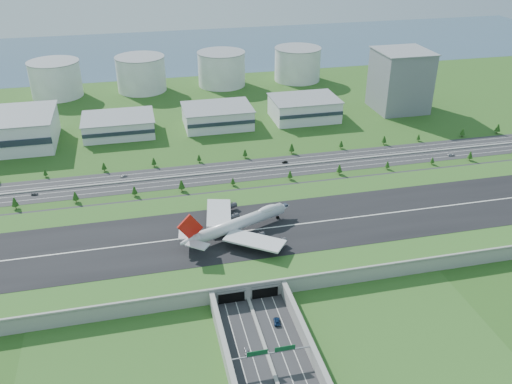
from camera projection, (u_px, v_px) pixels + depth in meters
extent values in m
plane|color=#234615|center=(230.00, 245.00, 312.11)|extent=(1200.00, 1200.00, 0.00)
cube|color=gray|center=(229.00, 239.00, 310.24)|extent=(520.00, 100.00, 8.00)
cube|color=#294F1B|center=(229.00, 233.00, 308.32)|extent=(520.00, 100.00, 0.16)
cube|color=black|center=(229.00, 233.00, 308.25)|extent=(520.00, 58.00, 0.12)
cube|color=silver|center=(229.00, 233.00, 308.21)|extent=(520.00, 0.90, 0.02)
cube|color=gray|center=(248.00, 285.00, 265.61)|extent=(520.00, 1.20, 1.20)
cube|color=gray|center=(231.00, 375.00, 220.62)|extent=(2.40, 100.00, 8.00)
cube|color=gray|center=(316.00, 360.00, 227.92)|extent=(2.40, 100.00, 8.00)
cube|color=black|center=(231.00, 297.00, 265.75)|extent=(13.00, 1.20, 6.00)
cube|color=black|center=(265.00, 292.00, 269.16)|extent=(13.00, 1.20, 6.00)
cylinder|color=gray|center=(227.00, 367.00, 224.99)|extent=(0.70, 0.70, 7.00)
cylinder|color=gray|center=(314.00, 352.00, 232.61)|extent=(0.70, 0.70, 7.00)
cube|color=gray|center=(271.00, 353.00, 227.07)|extent=(38.00, 0.50, 0.50)
cube|color=#0C4C23|center=(257.00, 353.00, 225.12)|extent=(9.00, 0.30, 2.40)
cube|color=#0C4C23|center=(285.00, 348.00, 227.53)|extent=(9.00, 0.30, 2.40)
cube|color=#28282B|center=(205.00, 174.00, 393.75)|extent=(560.00, 36.00, 0.12)
cylinder|color=#3D2819|center=(16.00, 207.00, 348.81)|extent=(0.50, 0.50, 2.84)
cone|color=#143B10|center=(15.00, 202.00, 347.10)|extent=(4.42, 4.42, 5.68)
cylinder|color=#3D2819|center=(76.00, 200.00, 356.34)|extent=(0.50, 0.50, 2.73)
cone|color=#143B10|center=(75.00, 196.00, 354.70)|extent=(4.25, 4.25, 5.46)
cylinder|color=#3D2819|center=(135.00, 194.00, 364.02)|extent=(0.50, 0.50, 2.56)
cone|color=#143B10|center=(134.00, 190.00, 362.48)|extent=(3.98, 3.98, 5.11)
cylinder|color=#3D2819|center=(182.00, 189.00, 370.26)|extent=(0.50, 0.50, 2.93)
cone|color=#143B10|center=(181.00, 184.00, 368.50)|extent=(4.55, 4.55, 5.85)
cylinder|color=#3D2819|center=(233.00, 184.00, 377.61)|extent=(0.50, 0.50, 2.12)
cone|color=#143B10|center=(233.00, 181.00, 376.34)|extent=(3.30, 3.30, 4.24)
cylinder|color=#3D2819|center=(290.00, 178.00, 385.83)|extent=(0.50, 0.50, 2.45)
cone|color=#143B10|center=(290.00, 174.00, 384.36)|extent=(3.81, 3.81, 4.90)
cylinder|color=#3D2819|center=(339.00, 172.00, 393.23)|extent=(0.50, 0.50, 2.75)
cone|color=#143B10|center=(339.00, 168.00, 391.58)|extent=(4.28, 4.28, 5.50)
cylinder|color=#3D2819|center=(387.00, 168.00, 400.92)|extent=(0.50, 0.50, 2.25)
cone|color=#143B10|center=(388.00, 164.00, 399.57)|extent=(3.49, 3.49, 4.49)
cylinder|color=#3D2819|center=(432.00, 163.00, 408.30)|extent=(0.50, 0.50, 2.08)
cone|color=#143B10|center=(432.00, 160.00, 407.05)|extent=(3.24, 3.24, 4.16)
cylinder|color=#3D2819|center=(469.00, 159.00, 414.52)|extent=(0.50, 0.50, 2.64)
cone|color=#143B10|center=(470.00, 155.00, 412.94)|extent=(4.11, 4.11, 5.28)
cylinder|color=#3D2819|center=(46.00, 176.00, 389.62)|extent=(0.50, 0.50, 1.99)
cone|color=#143B10|center=(45.00, 172.00, 388.42)|extent=(3.10, 3.10, 3.99)
cylinder|color=#3D2819|center=(104.00, 170.00, 397.75)|extent=(0.50, 0.50, 2.43)
cone|color=#143B10|center=(104.00, 166.00, 396.29)|extent=(3.77, 3.77, 4.85)
cylinder|color=#3D2819|center=(154.00, 165.00, 405.00)|extent=(0.50, 0.50, 2.48)
cone|color=#143B10|center=(154.00, 161.00, 403.51)|extent=(3.86, 3.86, 4.96)
cylinder|color=#3D2819|center=(199.00, 161.00, 411.86)|extent=(0.50, 0.50, 2.21)
cone|color=#143B10|center=(199.00, 157.00, 410.53)|extent=(3.44, 3.44, 4.42)
cylinder|color=#3D2819|center=(245.00, 156.00, 418.97)|extent=(0.50, 0.50, 2.47)
cone|color=#143B10|center=(245.00, 152.00, 417.49)|extent=(3.84, 3.84, 4.94)
cylinder|color=#3D2819|center=(292.00, 152.00, 426.40)|extent=(0.50, 0.50, 2.89)
cone|color=#143B10|center=(292.00, 147.00, 424.66)|extent=(4.50, 4.50, 5.79)
cylinder|color=#3D2819|center=(341.00, 147.00, 434.82)|extent=(0.50, 0.50, 2.36)
cone|color=#143B10|center=(341.00, 144.00, 433.40)|extent=(3.67, 3.67, 4.72)
cylinder|color=#3D2819|center=(384.00, 143.00, 442.22)|extent=(0.50, 0.50, 2.63)
cone|color=#143B10|center=(384.00, 139.00, 440.64)|extent=(4.09, 4.09, 5.25)
cylinder|color=#3D2819|center=(418.00, 140.00, 448.52)|extent=(0.50, 0.50, 2.10)
cone|color=#143B10|center=(419.00, 137.00, 447.26)|extent=(3.26, 3.26, 4.19)
cylinder|color=#3D2819|center=(462.00, 135.00, 456.53)|extent=(0.50, 0.50, 2.62)
cone|color=#143B10|center=(463.00, 132.00, 454.95)|extent=(4.08, 4.08, 5.25)
cylinder|color=#3D2819|center=(497.00, 132.00, 463.12)|extent=(0.50, 0.50, 3.05)
cone|color=#143B10|center=(498.00, 128.00, 461.29)|extent=(4.74, 4.74, 6.10)
cube|color=silver|center=(119.00, 125.00, 459.89)|extent=(58.00, 42.00, 15.00)
cube|color=silver|center=(217.00, 116.00, 476.47)|extent=(58.00, 42.00, 17.00)
cube|color=silver|center=(304.00, 109.00, 492.04)|extent=(58.00, 42.00, 19.00)
cube|color=slate|center=(400.00, 81.00, 506.94)|extent=(46.00, 46.00, 55.00)
cylinder|color=silver|center=(56.00, 79.00, 546.31)|extent=(50.00, 50.00, 35.00)
cylinder|color=silver|center=(141.00, 74.00, 563.36)|extent=(50.00, 50.00, 35.00)
cylinder|color=silver|center=(222.00, 69.00, 580.41)|extent=(50.00, 50.00, 35.00)
cylinder|color=silver|center=(297.00, 64.00, 597.46)|extent=(50.00, 50.00, 35.00)
cube|color=#37526A|center=(163.00, 51.00, 724.73)|extent=(1200.00, 260.00, 0.06)
cylinder|color=silver|center=(239.00, 223.00, 305.32)|extent=(57.85, 29.10, 6.83)
cone|color=silver|center=(284.00, 207.00, 321.75)|extent=(10.50, 9.57, 6.83)
cone|color=silver|center=(189.00, 241.00, 288.69)|extent=(12.47, 10.38, 6.83)
ellipsoid|color=silver|center=(268.00, 209.00, 314.59)|extent=(15.49, 10.47, 4.20)
cube|color=silver|center=(255.00, 241.00, 291.70)|extent=(34.13, 29.94, 1.69)
cube|color=silver|center=(219.00, 213.00, 317.76)|extent=(19.04, 33.88, 1.69)
cylinder|color=#38383D|center=(260.00, 236.00, 300.34)|extent=(6.35, 5.08, 3.20)
cylinder|color=#38383D|center=(281.00, 242.00, 295.10)|extent=(6.35, 5.08, 3.20)
cylinder|color=#38383D|center=(234.00, 217.00, 318.74)|extent=(6.35, 5.08, 3.20)
cylinder|color=#38383D|center=(232.00, 206.00, 330.36)|extent=(6.35, 5.08, 3.20)
cube|color=silver|center=(198.00, 245.00, 283.86)|extent=(13.21, 12.23, 0.64)
cube|color=silver|center=(185.00, 233.00, 293.82)|extent=(7.90, 12.48, 0.64)
cube|color=red|center=(190.00, 227.00, 285.43)|extent=(14.43, 6.69, 16.00)
cylinder|color=black|center=(278.00, 217.00, 322.11)|extent=(2.03, 0.75, 2.03)
cylinder|color=black|center=(236.00, 237.00, 303.31)|extent=(2.03, 0.75, 2.03)
cylinder|color=black|center=(230.00, 232.00, 308.22)|extent=(2.03, 0.75, 2.03)
cylinder|color=black|center=(227.00, 240.00, 300.03)|extent=(2.03, 0.75, 2.03)
cylinder|color=black|center=(220.00, 235.00, 304.93)|extent=(2.03, 0.75, 2.03)
imported|color=silver|center=(246.00, 352.00, 236.46)|extent=(1.78, 3.98, 1.33)
imported|color=#0E2247|center=(277.00, 321.00, 253.41)|extent=(3.69, 6.51, 1.71)
imported|color=#555459|center=(34.00, 194.00, 365.10)|extent=(4.79, 2.30, 1.58)
imported|color=black|center=(285.00, 162.00, 410.48)|extent=(4.52, 2.54, 1.41)
imported|color=silver|center=(451.00, 155.00, 422.53)|extent=(6.17, 3.19, 1.66)
imported|color=silver|center=(123.00, 176.00, 389.71)|extent=(5.04, 2.85, 1.38)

